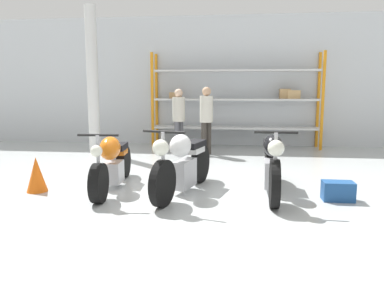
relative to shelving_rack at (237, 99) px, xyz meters
name	(u,v)px	position (x,y,z in m)	size (l,w,h in m)	color
ground_plane	(189,191)	(-0.74, -4.64, -1.32)	(30.00, 30.00, 0.00)	#B2B7B7
back_wall	(211,81)	(-0.74, 0.36, 0.48)	(30.00, 0.08, 3.60)	silver
shelving_rack	(237,99)	(0.00, 0.00, 0.00)	(4.58, 0.63, 2.56)	orange
support_pillar	(93,81)	(-3.57, -1.30, 0.48)	(0.28, 0.28, 3.60)	silver
motorcycle_orange	(112,162)	(-2.00, -4.60, -0.89)	(0.58, 2.12, 0.98)	black
motorcycle_white	(183,163)	(-0.82, -4.74, -0.84)	(0.81, 2.07, 1.05)	black
motorcycle_black	(272,164)	(0.53, -4.59, -0.85)	(0.58, 2.11, 1.05)	black
person_browsing	(206,115)	(-0.74, -1.30, -0.35)	(0.45, 0.45, 1.64)	#38332D
person_near_rack	(179,115)	(-1.48, -0.91, -0.38)	(0.42, 0.42, 1.60)	#595960
toolbox	(338,191)	(1.47, -4.85, -1.18)	(0.44, 0.26, 0.28)	#1E4C8C
traffic_cone	(36,174)	(-3.13, -4.92, -1.04)	(0.32, 0.32, 0.55)	orange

